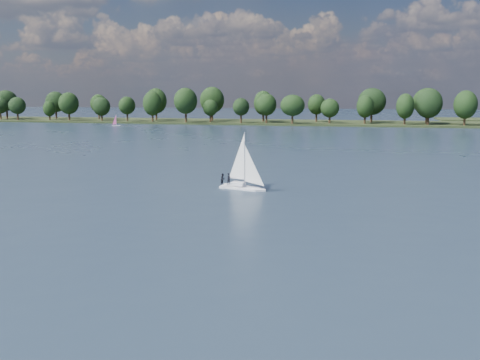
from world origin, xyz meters
name	(u,v)px	position (x,y,z in m)	size (l,w,h in m)	color
ground	(303,149)	(0.00, 100.00, 0.00)	(700.00, 700.00, 0.00)	#233342
far_shore	(331,124)	(0.00, 212.00, 0.00)	(660.00, 40.00, 1.50)	black
sailboat	(240,173)	(-2.46, 44.86, 2.30)	(6.50, 3.53, 8.24)	white
dinghy_pink	(116,123)	(-84.69, 176.46, 1.17)	(3.29, 1.83, 4.96)	silver
treeline	(306,105)	(-10.80, 208.68, 8.07)	(562.88, 73.79, 17.79)	black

